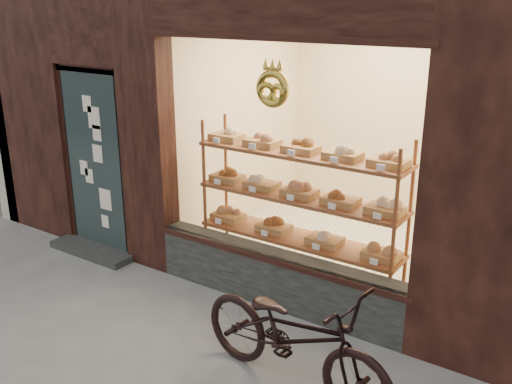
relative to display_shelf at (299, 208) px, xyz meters
The scene contains 2 objects.
display_shelf is the anchor object (origin of this frame).
bicycle 1.71m from the display_shelf, 61.20° to the right, with size 0.61×1.75×0.92m, color black.
Camera 1 is at (3.10, -2.17, 2.89)m, focal length 40.00 mm.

